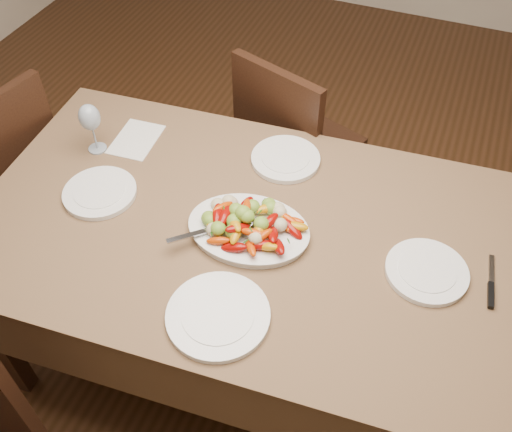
{
  "coord_description": "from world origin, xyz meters",
  "views": [
    {
      "loc": [
        0.51,
        -1.15,
        2.12
      ],
      "look_at": [
        0.07,
        -0.04,
        0.82
      ],
      "focal_mm": 40.0,
      "sensor_mm": 36.0,
      "label": 1
    }
  ],
  "objects_px": {
    "plate_near": "(218,316)",
    "wine_glass": "(92,127)",
    "chair_far": "(302,144)",
    "plate_right": "(427,272)",
    "plate_far": "(286,159)",
    "plate_left": "(100,193)",
    "dining_table": "(256,297)",
    "serving_platter": "(249,231)"
  },
  "relations": [
    {
      "from": "dining_table",
      "to": "plate_near",
      "type": "height_order",
      "value": "plate_near"
    },
    {
      "from": "serving_platter",
      "to": "plate_left",
      "type": "bearing_deg",
      "value": -177.26
    },
    {
      "from": "serving_platter",
      "to": "plate_right",
      "type": "height_order",
      "value": "serving_platter"
    },
    {
      "from": "chair_far",
      "to": "plate_near",
      "type": "bearing_deg",
      "value": 114.8
    },
    {
      "from": "plate_left",
      "to": "plate_right",
      "type": "distance_m",
      "value": 1.08
    },
    {
      "from": "plate_left",
      "to": "plate_near",
      "type": "height_order",
      "value": "same"
    },
    {
      "from": "dining_table",
      "to": "plate_near",
      "type": "distance_m",
      "value": 0.52
    },
    {
      "from": "dining_table",
      "to": "plate_near",
      "type": "relative_size",
      "value": 6.3
    },
    {
      "from": "serving_platter",
      "to": "wine_glass",
      "type": "relative_size",
      "value": 1.83
    },
    {
      "from": "plate_left",
      "to": "serving_platter",
      "type": "bearing_deg",
      "value": 2.74
    },
    {
      "from": "plate_right",
      "to": "plate_near",
      "type": "xyz_separation_m",
      "value": [
        -0.51,
        -0.37,
        0.0
      ]
    },
    {
      "from": "dining_table",
      "to": "plate_far",
      "type": "xyz_separation_m",
      "value": [
        -0.02,
        0.34,
        0.39
      ]
    },
    {
      "from": "plate_near",
      "to": "wine_glass",
      "type": "height_order",
      "value": "wine_glass"
    },
    {
      "from": "wine_glass",
      "to": "plate_right",
      "type": "bearing_deg",
      "value": -5.86
    },
    {
      "from": "chair_far",
      "to": "plate_right",
      "type": "distance_m",
      "value": 1.02
    },
    {
      "from": "plate_left",
      "to": "plate_near",
      "type": "xyz_separation_m",
      "value": [
        0.57,
        -0.29,
        0.0
      ]
    },
    {
      "from": "dining_table",
      "to": "chair_far",
      "type": "distance_m",
      "value": 0.78
    },
    {
      "from": "wine_glass",
      "to": "plate_far",
      "type": "bearing_deg",
      "value": 16.23
    },
    {
      "from": "plate_left",
      "to": "dining_table",
      "type": "bearing_deg",
      "value": 5.21
    },
    {
      "from": "plate_far",
      "to": "plate_left",
      "type": "bearing_deg",
      "value": -143.32
    },
    {
      "from": "dining_table",
      "to": "plate_left",
      "type": "xyz_separation_m",
      "value": [
        -0.54,
        -0.05,
        0.39
      ]
    },
    {
      "from": "dining_table",
      "to": "plate_right",
      "type": "xyz_separation_m",
      "value": [
        0.53,
        0.02,
        0.39
      ]
    },
    {
      "from": "chair_far",
      "to": "dining_table",
      "type": "bearing_deg",
      "value": 115.65
    },
    {
      "from": "plate_far",
      "to": "wine_glass",
      "type": "xyz_separation_m",
      "value": [
        -0.66,
        -0.19,
        0.09
      ]
    },
    {
      "from": "plate_far",
      "to": "plate_right",
      "type": "bearing_deg",
      "value": -29.6
    },
    {
      "from": "serving_platter",
      "to": "plate_near",
      "type": "distance_m",
      "value": 0.32
    },
    {
      "from": "chair_far",
      "to": "wine_glass",
      "type": "height_order",
      "value": "wine_glass"
    },
    {
      "from": "plate_left",
      "to": "wine_glass",
      "type": "bearing_deg",
      "value": 124.35
    },
    {
      "from": "plate_near",
      "to": "plate_far",
      "type": "bearing_deg",
      "value": 93.72
    },
    {
      "from": "plate_left",
      "to": "plate_far",
      "type": "bearing_deg",
      "value": 36.68
    },
    {
      "from": "wine_glass",
      "to": "dining_table",
      "type": "bearing_deg",
      "value": -12.3
    },
    {
      "from": "dining_table",
      "to": "plate_left",
      "type": "distance_m",
      "value": 0.67
    },
    {
      "from": "dining_table",
      "to": "wine_glass",
      "type": "distance_m",
      "value": 0.85
    },
    {
      "from": "chair_far",
      "to": "plate_far",
      "type": "relative_size",
      "value": 3.88
    },
    {
      "from": "plate_near",
      "to": "plate_left",
      "type": "bearing_deg",
      "value": 152.59
    },
    {
      "from": "plate_left",
      "to": "wine_glass",
      "type": "height_order",
      "value": "wine_glass"
    },
    {
      "from": "dining_table",
      "to": "plate_far",
      "type": "relative_size",
      "value": 7.51
    },
    {
      "from": "dining_table",
      "to": "wine_glass",
      "type": "height_order",
      "value": "wine_glass"
    },
    {
      "from": "plate_left",
      "to": "chair_far",
      "type": "bearing_deg",
      "value": 60.99
    },
    {
      "from": "chair_far",
      "to": "wine_glass",
      "type": "bearing_deg",
      "value": 65.65
    },
    {
      "from": "dining_table",
      "to": "serving_platter",
      "type": "xyz_separation_m",
      "value": [
        -0.02,
        -0.02,
        0.39
      ]
    },
    {
      "from": "plate_right",
      "to": "plate_near",
      "type": "relative_size",
      "value": 0.84
    }
  ]
}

